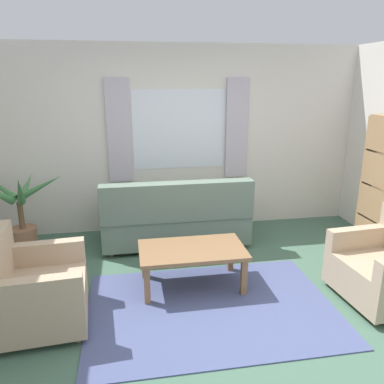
{
  "coord_description": "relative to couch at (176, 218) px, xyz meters",
  "views": [
    {
      "loc": [
        -0.73,
        -3.15,
        2.14
      ],
      "look_at": [
        -0.07,
        0.7,
        0.98
      ],
      "focal_mm": 35.83,
      "sensor_mm": 36.0,
      "label": 1
    }
  ],
  "objects": [
    {
      "name": "ground_plane",
      "position": [
        0.14,
        -1.56,
        -0.37
      ],
      "size": [
        6.24,
        6.24,
        0.0
      ],
      "primitive_type": "plane",
      "color": "#476B56"
    },
    {
      "name": "wall_back",
      "position": [
        0.14,
        0.7,
        0.93
      ],
      "size": [
        5.32,
        0.12,
        2.6
      ],
      "primitive_type": "cube",
      "color": "silver",
      "rests_on": "ground_plane"
    },
    {
      "name": "window_with_curtains",
      "position": [
        0.14,
        0.62,
        1.08
      ],
      "size": [
        1.98,
        0.07,
        1.4
      ],
      "color": "white"
    },
    {
      "name": "area_rug",
      "position": [
        0.14,
        -1.56,
        -0.36
      ],
      "size": [
        2.36,
        1.63,
        0.01
      ],
      "primitive_type": "cube",
      "color": "#4C5684",
      "rests_on": "ground_plane"
    },
    {
      "name": "couch",
      "position": [
        0.0,
        0.0,
        0.0
      ],
      "size": [
        1.9,
        0.82,
        0.92
      ],
      "rotation": [
        0.0,
        0.0,
        3.14
      ],
      "color": "slate",
      "rests_on": "ground_plane"
    },
    {
      "name": "armchair_left",
      "position": [
        -1.48,
        -1.54,
        -0.01
      ],
      "size": [
        0.88,
        0.9,
        0.88
      ],
      "rotation": [
        0.0,
        0.0,
        1.65
      ],
      "color": "tan",
      "rests_on": "ground_plane"
    },
    {
      "name": "coffee_table",
      "position": [
        0.03,
        -1.11,
        0.01
      ],
      "size": [
        1.1,
        0.64,
        0.44
      ],
      "color": "olive",
      "rests_on": "ground_plane"
    },
    {
      "name": "potted_plant",
      "position": [
        -1.96,
        0.14,
        0.1
      ],
      "size": [
        1.05,
        1.06,
        1.14
      ],
      "color": "#9E6B4C",
      "rests_on": "ground_plane"
    }
  ]
}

